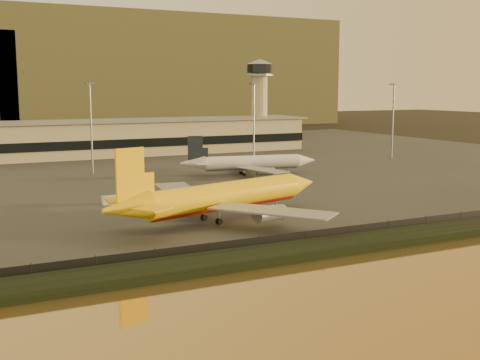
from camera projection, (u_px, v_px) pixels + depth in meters
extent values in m
plane|color=black|center=(255.00, 230.00, 102.64)|extent=(900.00, 900.00, 0.00)
cube|color=black|center=(309.00, 250.00, 87.43)|extent=(320.00, 7.00, 1.40)
cube|color=#2D2D2D|center=(115.00, 166.00, 187.03)|extent=(320.00, 220.00, 0.20)
cube|color=black|center=(294.00, 240.00, 90.90)|extent=(300.00, 0.05, 2.20)
cube|color=tan|center=(93.00, 139.00, 212.77)|extent=(160.00, 22.00, 12.00)
cube|color=black|center=(100.00, 145.00, 202.97)|extent=(160.00, 0.60, 3.00)
cube|color=gray|center=(92.00, 121.00, 211.82)|extent=(164.00, 24.00, 0.60)
cylinder|color=tan|center=(259.00, 110.00, 247.09)|extent=(6.40, 6.40, 30.00)
cylinder|color=black|center=(260.00, 69.00, 244.57)|extent=(10.40, 10.40, 3.50)
cone|color=gray|center=(260.00, 62.00, 244.16)|extent=(11.20, 11.20, 2.00)
cylinder|color=gray|center=(260.00, 75.00, 244.95)|extent=(11.20, 11.20, 0.80)
cylinder|color=slate|center=(91.00, 129.00, 167.47)|extent=(0.50, 0.50, 25.00)
cube|color=slate|center=(90.00, 83.00, 165.56)|extent=(2.20, 2.20, 0.40)
cylinder|color=slate|center=(254.00, 125.00, 187.37)|extent=(0.50, 0.50, 25.00)
cube|color=slate|center=(254.00, 84.00, 185.46)|extent=(2.20, 2.20, 0.40)
cylinder|color=slate|center=(393.00, 122.00, 203.72)|extent=(0.50, 0.50, 25.00)
cube|color=slate|center=(394.00, 84.00, 201.81)|extent=(2.20, 2.20, 0.40)
cube|color=brown|center=(150.00, 73.00, 438.47)|extent=(220.00, 160.00, 70.00)
cylinder|color=yellow|center=(226.00, 195.00, 109.26)|extent=(33.47, 13.51, 4.82)
cylinder|color=#A71B09|center=(226.00, 199.00, 109.38)|extent=(32.30, 12.24, 3.76)
cone|color=yellow|center=(301.00, 184.00, 122.29)|extent=(7.54, 6.37, 4.82)
cone|color=yellow|center=(126.00, 208.00, 95.56)|extent=(9.33, 6.87, 4.82)
cube|color=yellow|center=(130.00, 174.00, 95.37)|extent=(5.02, 1.73, 8.44)
cube|color=yellow|center=(121.00, 200.00, 100.29)|extent=(4.84, 4.79, 0.29)
cube|color=yellow|center=(152.00, 209.00, 93.14)|extent=(6.39, 6.38, 0.29)
cube|color=gray|center=(181.00, 191.00, 118.30)|extent=(8.85, 21.48, 0.29)
cylinder|color=gray|center=(200.00, 199.00, 117.70)|extent=(6.07, 4.03, 2.65)
cube|color=gray|center=(272.00, 211.00, 99.25)|extent=(17.83, 20.52, 0.29)
cylinder|color=gray|center=(269.00, 214.00, 103.29)|extent=(6.07, 4.03, 2.65)
cylinder|color=black|center=(276.00, 208.00, 118.20)|extent=(1.25, 1.10, 1.06)
cylinder|color=slate|center=(276.00, 205.00, 118.12)|extent=(0.19, 0.19, 2.17)
cylinder|color=black|center=(219.00, 221.00, 105.98)|extent=(1.25, 1.10, 1.06)
cylinder|color=slate|center=(219.00, 218.00, 105.90)|extent=(0.19, 0.19, 2.17)
cylinder|color=black|center=(204.00, 218.00, 109.20)|extent=(1.25, 1.10, 1.06)
cylinder|color=slate|center=(204.00, 215.00, 109.12)|extent=(0.19, 0.19, 2.17)
cylinder|color=silver|center=(252.00, 162.00, 166.60)|extent=(27.05, 8.50, 3.72)
cylinder|color=gray|center=(252.00, 164.00, 166.70)|extent=(26.17, 7.56, 2.91)
cone|color=silver|center=(306.00, 160.00, 170.86)|extent=(5.80, 4.60, 3.72)
cone|color=silver|center=(193.00, 163.00, 162.10)|extent=(7.27, 4.87, 3.72)
cube|color=black|center=(195.00, 148.00, 161.68)|extent=(4.08, 1.03, 6.52)
cube|color=silver|center=(195.00, 160.00, 166.00)|extent=(4.96, 4.88, 0.22)
cube|color=silver|center=(201.00, 164.00, 158.90)|extent=(4.16, 4.00, 0.22)
cube|color=gray|center=(240.00, 160.00, 176.25)|extent=(13.38, 16.95, 0.22)
cylinder|color=gray|center=(248.00, 165.00, 174.51)|extent=(4.77, 2.82, 2.05)
cube|color=gray|center=(261.00, 169.00, 156.75)|extent=(8.48, 17.47, 0.22)
cylinder|color=gray|center=(264.00, 172.00, 159.79)|extent=(4.77, 2.82, 2.05)
cylinder|color=black|center=(287.00, 172.00, 169.80)|extent=(0.92, 0.79, 0.82)
cylinder|color=slate|center=(287.00, 170.00, 169.73)|extent=(0.20, 0.20, 1.68)
cylinder|color=black|center=(244.00, 175.00, 164.73)|extent=(0.92, 0.79, 0.82)
cylinder|color=slate|center=(244.00, 173.00, 164.67)|extent=(0.20, 0.20, 1.68)
cylinder|color=black|center=(241.00, 173.00, 167.92)|extent=(0.92, 0.79, 0.82)
cylinder|color=slate|center=(241.00, 171.00, 167.86)|extent=(0.20, 0.20, 1.68)
cube|color=yellow|center=(211.00, 193.00, 133.76)|extent=(3.58, 1.92, 1.54)
cube|color=silver|center=(111.00, 200.00, 124.76)|extent=(3.89, 1.88, 1.72)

